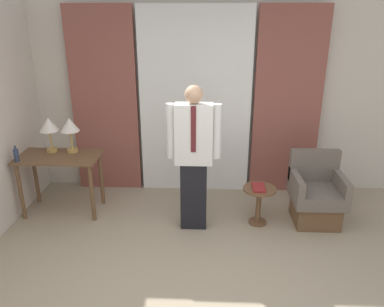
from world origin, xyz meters
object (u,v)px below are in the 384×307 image
at_px(desk, 60,165).
at_px(book, 259,187).
at_px(table_lamp_right, 70,127).
at_px(bottle_near_edge, 16,155).
at_px(armchair, 316,196).
at_px(side_table, 259,199).
at_px(table_lamp_left, 49,126).
at_px(person, 194,154).

bearing_deg(desk, book, -5.13).
height_order(desk, table_lamp_right, table_lamp_right).
bearing_deg(bottle_near_edge, table_lamp_right, 32.16).
bearing_deg(book, armchair, 8.77).
distance_m(table_lamp_right, side_table, 2.53).
bearing_deg(bottle_near_edge, desk, 26.28).
relative_size(table_lamp_left, person, 0.26).
distance_m(table_lamp_left, armchair, 3.46).
distance_m(desk, table_lamp_right, 0.51).
relative_size(person, armchair, 2.01).
xyz_separation_m(table_lamp_right, armchair, (3.09, -0.25, -0.79)).
bearing_deg(bottle_near_edge, book, -0.26).
distance_m(armchair, book, 0.76).
bearing_deg(book, bottle_near_edge, 179.74).
height_order(table_lamp_right, side_table, table_lamp_right).
bearing_deg(table_lamp_left, person, -13.86).
bearing_deg(bottle_near_edge, side_table, 0.07).
distance_m(table_lamp_left, book, 2.72).
distance_m(armchair, side_table, 0.72).
relative_size(armchair, side_table, 1.80).
distance_m(bottle_near_edge, book, 2.94).
bearing_deg(desk, side_table, -4.71).
xyz_separation_m(table_lamp_left, bottle_near_edge, (-0.29, -0.35, -0.26)).
xyz_separation_m(desk, bottle_near_edge, (-0.43, -0.21, 0.22)).
height_order(table_lamp_right, armchair, table_lamp_right).
xyz_separation_m(bottle_near_edge, person, (2.14, -0.10, 0.09)).
xyz_separation_m(table_lamp_left, armchair, (3.36, -0.25, -0.79)).
bearing_deg(table_lamp_right, desk, -133.30).
relative_size(desk, side_table, 2.11).
distance_m(desk, book, 2.51).
height_order(desk, person, person).
xyz_separation_m(person, book, (0.78, 0.09, -0.45)).
distance_m(table_lamp_left, table_lamp_right, 0.27).
height_order(person, armchair, person).
height_order(table_lamp_left, table_lamp_right, same).
distance_m(desk, armchair, 3.24).
height_order(desk, bottle_near_edge, bottle_near_edge).
bearing_deg(side_table, person, -172.32).
xyz_separation_m(side_table, book, (-0.02, -0.02, 0.17)).
bearing_deg(table_lamp_left, table_lamp_right, 0.00).
height_order(desk, armchair, armchair).
distance_m(table_lamp_right, person, 1.65).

